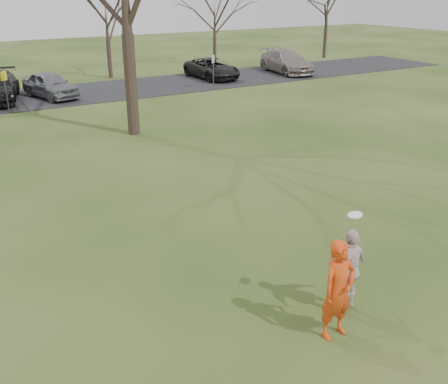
{
  "coord_description": "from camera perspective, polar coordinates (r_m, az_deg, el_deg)",
  "views": [
    {
      "loc": [
        -5.71,
        -5.55,
        6.04
      ],
      "look_at": [
        0.0,
        4.0,
        1.5
      ],
      "focal_mm": 40.79,
      "sensor_mm": 36.0,
      "label": 1
    }
  ],
  "objects": [
    {
      "name": "player_defender",
      "position": [
        9.5,
        12.68,
        -10.66
      ],
      "size": [
        0.72,
        0.49,
        1.94
      ],
      "primitive_type": "imported",
      "rotation": [
        0.0,
        0.0,
        0.04
      ],
      "color": "#D44011",
      "rests_on": "ground"
    },
    {
      "name": "car_7",
      "position": [
        38.71,
        6.99,
        14.29
      ],
      "size": [
        2.87,
        5.63,
        1.56
      ],
      "primitive_type": "imported",
      "rotation": [
        0.0,
        0.0,
        -0.13
      ],
      "color": "gray",
      "rests_on": "parking_strip"
    },
    {
      "name": "parking_strip",
      "position": [
        31.65,
        -20.23,
        9.89
      ],
      "size": [
        62.0,
        6.5,
        0.04
      ],
      "primitive_type": "cube",
      "color": "black",
      "rests_on": "ground"
    },
    {
      "name": "car_6",
      "position": [
        36.02,
        -1.37,
        13.68
      ],
      "size": [
        2.32,
        4.87,
        1.34
      ],
      "primitive_type": "imported",
      "rotation": [
        0.0,
        0.0,
        0.02
      ],
      "color": "black",
      "rests_on": "parking_strip"
    },
    {
      "name": "sign_white",
      "position": [
        32.04,
        -1.22,
        13.95
      ],
      "size": [
        0.35,
        0.35,
        2.08
      ],
      "color": "#47474C",
      "rests_on": "ground"
    },
    {
      "name": "sign_yellow",
      "position": [
        28.17,
        -23.35,
        11.05
      ],
      "size": [
        0.35,
        0.35,
        2.08
      ],
      "color": "#47474C",
      "rests_on": "ground"
    },
    {
      "name": "catching_play",
      "position": [
        10.26,
        13.91,
        -8.41
      ],
      "size": [
        1.08,
        0.7,
        2.1
      ],
      "color": "beige",
      "rests_on": "ground"
    },
    {
      "name": "ground",
      "position": [
        9.99,
        12.32,
        -15.59
      ],
      "size": [
        120.0,
        120.0,
        0.0
      ],
      "primitive_type": "plane",
      "color": "#1E380F",
      "rests_on": "ground"
    },
    {
      "name": "car_4",
      "position": [
        31.2,
        -18.91,
        11.28
      ],
      "size": [
        2.72,
        4.5,
        1.43
      ],
      "primitive_type": "imported",
      "rotation": [
        0.0,
        0.0,
        0.26
      ],
      "color": "slate",
      "rests_on": "parking_strip"
    },
    {
      "name": "small_tree_row",
      "position": [
        37.07,
        -15.84,
        18.09
      ],
      "size": [
        55.0,
        5.9,
        8.5
      ],
      "color": "#352821",
      "rests_on": "ground"
    }
  ]
}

